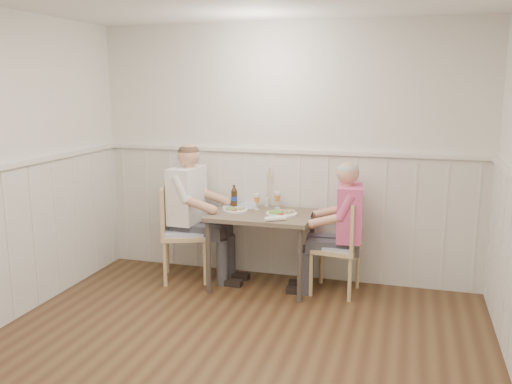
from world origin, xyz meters
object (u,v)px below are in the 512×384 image
Objects in this scene: man_in_pink at (344,239)px; diner_cream at (191,222)px; chair_left at (179,229)px; chair_right at (342,243)px; beer_bottle at (234,197)px; grass_vase at (267,188)px; dining_table at (262,223)px.

man_in_pink is 0.91× the size of diner_cream.
chair_left is 0.15m from diner_cream.
chair_right is 0.70× the size of man_in_pink.
chair_right is 4.04× the size of beer_bottle.
chair_left is at bearing -139.13° from diner_cream.
diner_cream reaches higher than grass_vase.
dining_table is 2.33× the size of grass_vase.
man_in_pink is 1.57m from diner_cream.
dining_table is 4.38× the size of beer_bottle.
diner_cream is (0.10, 0.09, 0.06)m from chair_left.
chair_left is 4.34× the size of beer_bottle.
grass_vase is (0.32, 0.10, 0.09)m from beer_bottle.
diner_cream is at bearing 179.60° from man_in_pink.
diner_cream is at bearing 40.87° from chair_left.
chair_right is 1.65m from chair_left.
man_in_pink reaches higher than chair_left.
grass_vase is at bearing 95.47° from dining_table.
beer_bottle is at bearing 149.74° from dining_table.
chair_left is 2.31× the size of grass_vase.
dining_table is at bearing -84.53° from grass_vase.
man_in_pink reaches higher than dining_table.
chair_left is 0.69× the size of diner_cream.
diner_cream reaches higher than chair_left.
man_in_pink reaches higher than chair_right.
man_in_pink is 1.21m from beer_bottle.
beer_bottle reaches higher than dining_table.
chair_left reaches higher than dining_table.
chair_left is 0.76× the size of man_in_pink.
dining_table is 0.76× the size of man_in_pink.
chair_right is at bearing 2.91° from dining_table.
diner_cream is 0.85m from grass_vase.
diner_cream reaches higher than chair_right.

